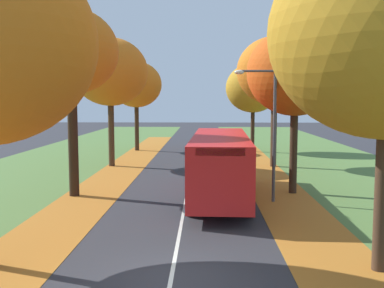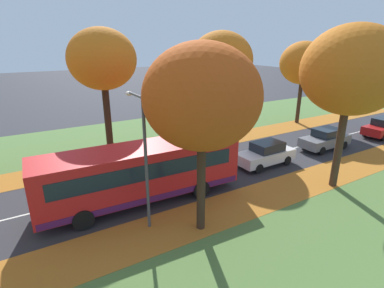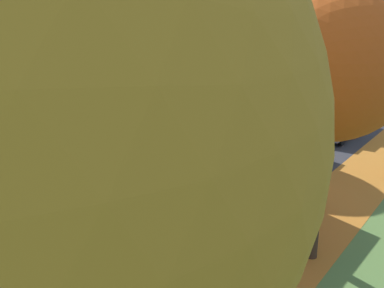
# 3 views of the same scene
# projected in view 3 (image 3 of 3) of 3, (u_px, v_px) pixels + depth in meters

# --- Properties ---
(grass_verge_left) EXTENTS (12.00, 90.00, 0.01)m
(grass_verge_left) POSITION_uv_depth(u_px,v_px,m) (150.00, 129.00, 29.19)
(grass_verge_left) COLOR #517538
(grass_verge_left) RESTS_ON ground
(leaf_litter_left) EXTENTS (2.80, 60.00, 0.00)m
(leaf_litter_left) POSITION_uv_depth(u_px,v_px,m) (141.00, 168.00, 21.95)
(leaf_litter_left) COLOR #B26B23
(leaf_litter_left) RESTS_ON grass_verge_left
(leaf_litter_right) EXTENTS (2.80, 60.00, 0.00)m
(leaf_litter_right) POSITION_uv_depth(u_px,v_px,m) (324.00, 216.00, 16.80)
(leaf_litter_right) COLOR #B26B23
(leaf_litter_right) RESTS_ON grass_verge_right
(road_centre_line) EXTENTS (0.12, 80.00, 0.01)m
(road_centre_line) POSITION_uv_depth(u_px,v_px,m) (280.00, 154.00, 24.04)
(road_centre_line) COLOR silver
(road_centre_line) RESTS_ON ground
(tree_left_near) EXTENTS (4.48, 4.48, 8.92)m
(tree_left_near) POSITION_uv_depth(u_px,v_px,m) (49.00, 25.00, 17.33)
(tree_left_near) COLOR black
(tree_left_near) RESTS_ON ground
(tree_left_mid) EXTENTS (5.18, 5.18, 8.87)m
(tree_left_mid) POSITION_uv_depth(u_px,v_px,m) (192.00, 27.00, 25.13)
(tree_left_mid) COLOR #422D1E
(tree_left_mid) RESTS_ON ground
(tree_left_far) EXTENTS (4.59, 4.59, 8.06)m
(tree_left_far) POSITION_uv_depth(u_px,v_px,m) (273.00, 31.00, 32.64)
(tree_left_far) COLOR #382619
(tree_left_far) RESTS_ON ground
(tree_right_near) EXTENTS (4.71, 4.71, 8.08)m
(tree_right_near) POSITION_uv_depth(u_px,v_px,m) (327.00, 66.00, 12.35)
(tree_right_near) COLOR #382619
(tree_right_near) RESTS_ON ground
(streetlamp_right) EXTENTS (1.89, 0.28, 6.00)m
(streetlamp_right) POSITION_uv_depth(u_px,v_px,m) (238.00, 149.00, 12.34)
(streetlamp_right) COLOR #47474C
(streetlamp_right) RESTS_ON ground
(bus) EXTENTS (2.92, 10.48, 2.98)m
(bus) POSITION_uv_depth(u_px,v_px,m) (191.00, 193.00, 14.58)
(bus) COLOR red
(bus) RESTS_ON ground
(car_white_lead) EXTENTS (1.85, 4.23, 1.62)m
(car_white_lead) POSITION_uv_depth(u_px,v_px,m) (294.00, 151.00, 21.96)
(car_white_lead) COLOR silver
(car_white_lead) RESTS_ON ground
(car_grey_following) EXTENTS (1.82, 4.22, 1.62)m
(car_grey_following) POSITION_uv_depth(u_px,v_px,m) (336.00, 125.00, 26.88)
(car_grey_following) COLOR slate
(car_grey_following) RESTS_ON ground
(car_red_third_in_line) EXTENTS (1.93, 4.28, 1.62)m
(car_red_third_in_line) POSITION_uv_depth(u_px,v_px,m) (376.00, 106.00, 32.34)
(car_red_third_in_line) COLOR #B21919
(car_red_third_in_line) RESTS_ON ground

